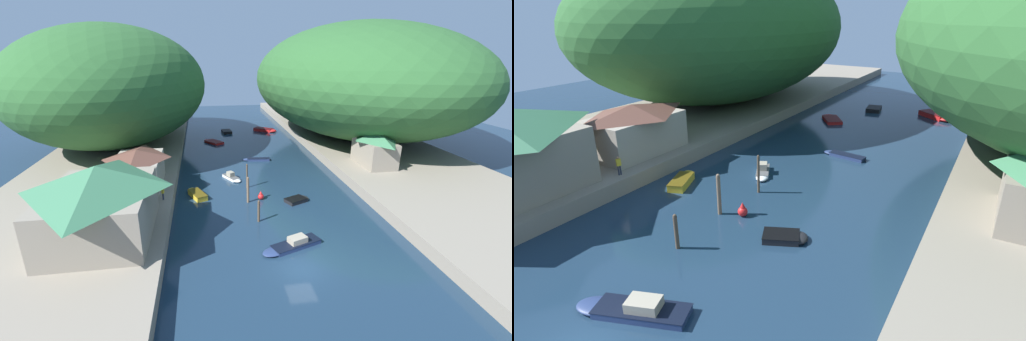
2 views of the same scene
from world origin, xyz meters
The scene contains 22 objects.
water_surface centered at (0.00, 30.00, 0.00)m, with size 130.00×130.00×0.00m, color #192D42.
left_bank centered at (-22.83, 30.00, 0.71)m, with size 22.00×120.00×1.41m.
right_bank centered at (22.83, 30.00, 0.71)m, with size 22.00×120.00×1.41m.
hillside_left centered at (-23.93, 43.24, 12.00)m, with size 33.83×47.36×21.17m.
hillside_right centered at (23.93, 42.71, 12.44)m, with size 41.03×57.44×22.06m.
waterfront_building centered at (-17.55, 6.35, 4.98)m, with size 9.45×12.49×6.89m.
boathouse_shed centered at (-16.28, 18.83, 3.88)m, with size 6.08×9.60×4.80m.
right_bank_cottage centered at (17.73, 22.26, 4.24)m, with size 4.56×7.81×5.47m.
boat_small_dinghy centered at (-3.96, 22.88, 0.31)m, with size 2.77×3.91×1.05m.
boat_moored_right centered at (-2.49, 53.80, 0.29)m, with size 2.47×4.11×0.59m.
boat_navy_launch centered at (3.51, 13.87, 0.24)m, with size 3.52×2.80×0.48m.
boat_yellow_tender centered at (0.83, 31.50, 0.19)m, with size 4.87×1.69×0.39m.
boat_far_upstream centered at (6.87, 53.40, 0.34)m, with size 5.53×4.99×0.70m.
boat_far_right_bank centered at (-0.09, 3.48, 0.30)m, with size 6.39×3.68×1.00m.
boat_white_cruiser centered at (-6.00, 44.84, 0.21)m, with size 4.47×5.16×0.44m.
boat_mid_channel centered at (-9.17, 17.54, 0.34)m, with size 2.90×4.40×0.69m.
mooring_post_nearest centered at (-2.27, 9.30, 1.29)m, with size 0.28×0.28×2.56m.
mooring_post_second centered at (-2.75, 14.55, 1.69)m, with size 0.31×0.31×3.36m.
mooring_post_middle centered at (-2.21, 19.38, 1.74)m, with size 0.22×0.22×3.46m.
channel_buoy_near centered at (-1.02, 15.18, 0.45)m, with size 0.77×0.77×1.16m.
person_on_quay centered at (-13.69, 15.56, 2.39)m, with size 0.34×0.43×1.69m.
person_by_boathouse centered at (-12.86, 13.76, 2.39)m, with size 0.29×0.42×1.69m.
Camera 1 is at (-7.93, -24.20, 17.92)m, focal length 24.00 mm.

